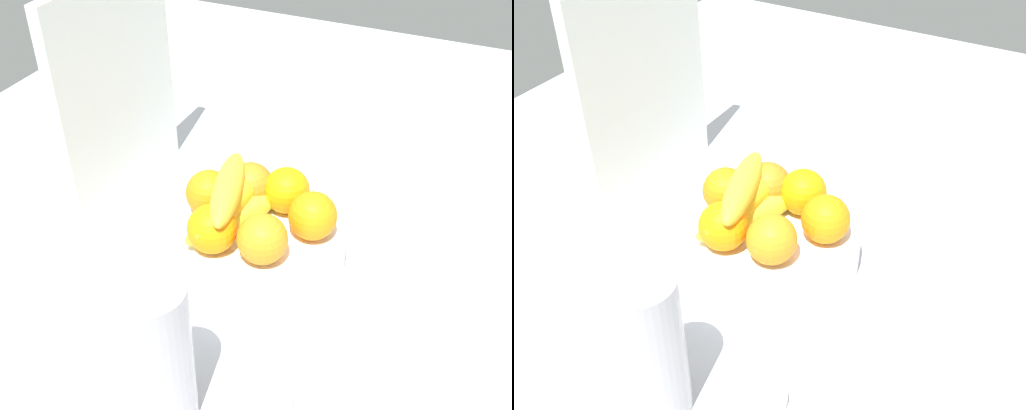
# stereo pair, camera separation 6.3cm
# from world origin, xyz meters

# --- Properties ---
(ground_plane) EXTENTS (1.80, 1.40, 0.03)m
(ground_plane) POSITION_xyz_m (0.00, 0.00, -0.01)
(ground_plane) COLOR #B0B3BE
(fruit_bowl) EXTENTS (0.26, 0.26, 0.06)m
(fruit_bowl) POSITION_xyz_m (-0.04, -0.02, 0.03)
(fruit_bowl) COLOR white
(fruit_bowl) RESTS_ON ground_plane
(orange_front_left) EXTENTS (0.07, 0.07, 0.07)m
(orange_front_left) POSITION_xyz_m (-0.02, -0.10, 0.09)
(orange_front_left) COLOR orange
(orange_front_left) RESTS_ON fruit_bowl
(orange_front_right) EXTENTS (0.07, 0.07, 0.07)m
(orange_front_right) POSITION_xyz_m (0.02, -0.04, 0.09)
(orange_front_right) COLOR orange
(orange_front_right) RESTS_ON fruit_bowl
(orange_center) EXTENTS (0.07, 0.07, 0.07)m
(orange_center) POSITION_xyz_m (0.01, 0.01, 0.09)
(orange_center) COLOR orange
(orange_center) RESTS_ON fruit_bowl
(orange_back_left) EXTENTS (0.07, 0.07, 0.07)m
(orange_back_left) POSITION_xyz_m (-0.03, 0.06, 0.09)
(orange_back_left) COLOR orange
(orange_back_left) RESTS_ON fruit_bowl
(orange_back_right) EXTENTS (0.07, 0.07, 0.07)m
(orange_back_right) POSITION_xyz_m (-0.10, 0.02, 0.09)
(orange_back_right) COLOR orange
(orange_back_right) RESTS_ON fruit_bowl
(orange_top_stack) EXTENTS (0.07, 0.07, 0.07)m
(orange_top_stack) POSITION_xyz_m (-0.10, -0.05, 0.09)
(orange_top_stack) COLOR orange
(orange_top_stack) RESTS_ON fruit_bowl
(banana_bunch) EXTENTS (0.18, 0.11, 0.08)m
(banana_bunch) POSITION_xyz_m (-0.05, 0.01, 0.10)
(banana_bunch) COLOR yellow
(banana_bunch) RESTS_ON fruit_bowl
(cutting_board) EXTENTS (0.28, 0.02, 0.36)m
(cutting_board) POSITION_xyz_m (0.03, 0.24, 0.18)
(cutting_board) COLOR white
(cutting_board) RESTS_ON ground_plane
(thermos_tumbler) EXTENTS (0.08, 0.08, 0.20)m
(thermos_tumbler) POSITION_xyz_m (-0.32, -0.03, 0.10)
(thermos_tumbler) COLOR #B5B3B7
(thermos_tumbler) RESTS_ON ground_plane
(jar_lid) EXTENTS (0.06, 0.06, 0.01)m
(jar_lid) POSITION_xyz_m (-0.26, -0.13, 0.01)
(jar_lid) COLOR white
(jar_lid) RESTS_ON ground_plane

